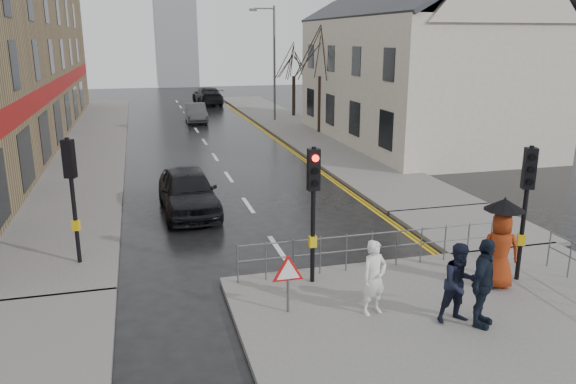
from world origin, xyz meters
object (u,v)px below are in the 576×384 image
pedestrian_d (483,283)px  car_mid (196,113)px  car_parked (188,191)px  pedestrian_a (374,278)px  pedestrian_b (460,283)px  pedestrian_with_umbrella (501,241)px

pedestrian_d → car_mid: pedestrian_d is taller
car_parked → car_mid: 22.36m
pedestrian_a → pedestrian_b: 1.78m
pedestrian_b → car_parked: 10.82m
pedestrian_a → car_parked: bearing=94.8°
pedestrian_a → pedestrian_d: pedestrian_d is taller
pedestrian_d → car_mid: size_ratio=0.47×
car_parked → pedestrian_a: bearing=-72.3°
pedestrian_with_umbrella → car_parked: (-6.63, 8.42, -0.52)m
pedestrian_a → pedestrian_d: bearing=-43.9°
pedestrian_with_umbrella → car_mid: (-4.05, 30.63, -0.64)m
pedestrian_b → car_parked: pedestrian_b is taller
pedestrian_b → car_mid: (-2.19, 31.92, -0.34)m
pedestrian_b → car_parked: size_ratio=0.38×
pedestrian_b → car_parked: bearing=116.2°
car_parked → car_mid: car_parked is taller
pedestrian_b → pedestrian_with_umbrella: size_ratio=0.79×
pedestrian_b → pedestrian_with_umbrella: bearing=34.7°
pedestrian_a → car_mid: size_ratio=0.41×
pedestrian_with_umbrella → pedestrian_d: pedestrian_with_umbrella is taller
pedestrian_b → pedestrian_d: bearing=-35.7°
car_parked → pedestrian_b: bearing=-65.9°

